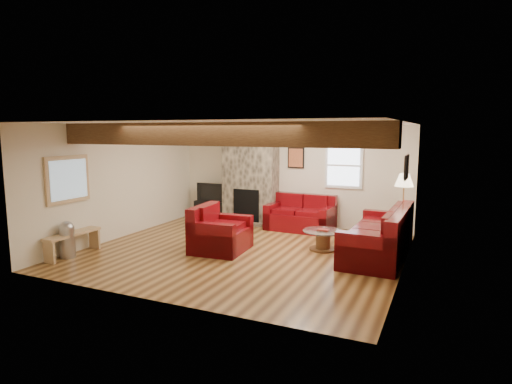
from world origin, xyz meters
TOP-DOWN VIEW (x-y plane):
  - room at (0.00, 0.00)m, footprint 8.00×8.00m
  - oak_beam at (0.00, -1.25)m, footprint 6.00×0.36m
  - chimney_breast at (-1.00, 2.49)m, footprint 1.40×0.67m
  - back_window at (1.35, 2.71)m, footprint 0.90×0.08m
  - hatch_window at (-2.96, -1.50)m, footprint 0.08×1.00m
  - ceiling_dome at (0.90, 0.90)m, footprint 0.40×0.40m
  - artwork_back at (0.15, 2.71)m, footprint 0.42×0.06m
  - artwork_right at (2.96, 0.30)m, footprint 0.06×0.55m
  - sofa_three at (2.48, 0.73)m, footprint 1.08×2.44m
  - loveseat at (0.44, 2.23)m, footprint 1.60×0.95m
  - armchair_red at (-0.41, -0.15)m, footprint 1.05×1.18m
  - coffee_table at (1.42, 0.74)m, footprint 0.81×0.81m
  - tv_cabinet at (-2.14, 2.53)m, footprint 0.97×0.39m
  - television at (-2.14, 2.53)m, footprint 0.85×0.11m
  - floor_lamp at (2.80, 1.92)m, footprint 0.38×0.38m
  - pine_bench at (-2.83, -1.59)m, footprint 0.28×1.18m
  - pedal_bin at (-2.82, -1.73)m, footprint 0.36×0.36m
  - coal_bucket at (-1.15, 1.78)m, footprint 0.33×0.33m

SIDE VIEW (x-z plane):
  - coal_bucket at x=-1.15m, z-range 0.00..0.31m
  - coffee_table at x=1.42m, z-range -0.01..0.41m
  - pine_bench at x=-2.83m, z-range 0.00..0.44m
  - tv_cabinet at x=-2.14m, z-range 0.00..0.48m
  - pedal_bin at x=-2.82m, z-range 0.00..0.70m
  - loveseat at x=0.44m, z-range 0.00..0.83m
  - armchair_red at x=-0.41m, z-range 0.00..0.90m
  - sofa_three at x=2.48m, z-range 0.00..0.93m
  - television at x=-2.14m, z-range 0.48..0.97m
  - chimney_breast at x=-1.00m, z-range -0.03..2.47m
  - room at x=0.00m, z-range -2.75..5.25m
  - floor_lamp at x=2.80m, z-range 0.53..2.01m
  - hatch_window at x=-2.96m, z-range 1.00..1.90m
  - back_window at x=1.35m, z-range 1.00..2.10m
  - artwork_back at x=0.15m, z-range 1.44..1.96m
  - artwork_right at x=2.96m, z-range 1.54..1.96m
  - oak_beam at x=0.00m, z-range 2.12..2.50m
  - ceiling_dome at x=0.90m, z-range 2.35..2.53m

